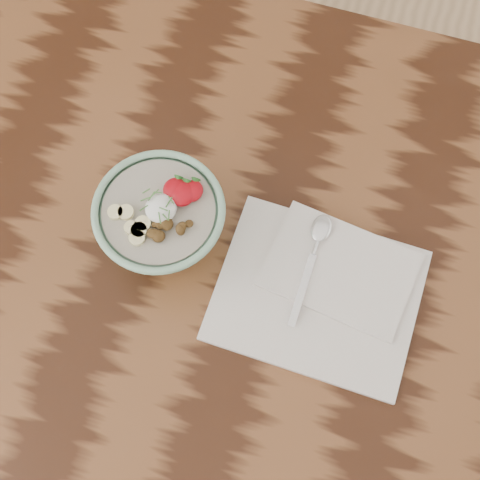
% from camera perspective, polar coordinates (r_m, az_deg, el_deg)
% --- Properties ---
extents(table, '(1.60, 0.90, 0.75)m').
position_cam_1_polar(table, '(1.09, 2.20, -1.92)').
color(table, '#33190C').
rests_on(table, ground).
extents(breakfast_bowl, '(0.18, 0.18, 0.12)m').
position_cam_1_polar(breakfast_bowl, '(0.95, -6.70, 1.65)').
color(breakfast_bowl, '#87B597').
rests_on(breakfast_bowl, table).
extents(napkin, '(0.29, 0.25, 0.02)m').
position_cam_1_polar(napkin, '(0.98, 7.00, -4.23)').
color(napkin, silver).
rests_on(napkin, table).
extents(spoon, '(0.03, 0.18, 0.01)m').
position_cam_1_polar(spoon, '(0.99, 6.56, -0.29)').
color(spoon, silver).
rests_on(spoon, napkin).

